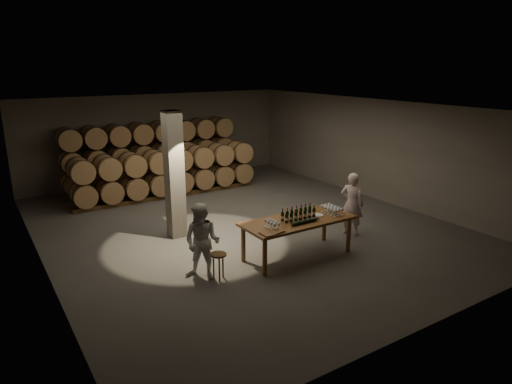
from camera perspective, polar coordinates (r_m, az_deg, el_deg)
room at (r=11.50m, az=-10.17°, el=2.06°), size 12.00×12.00×12.00m
tasting_table at (r=10.35m, az=5.24°, el=-3.97°), size 2.60×1.10×0.90m
barrel_stack_back at (r=16.59m, az=-12.92°, el=4.71°), size 6.26×0.95×2.31m
barrel_stack_front at (r=15.38m, az=-11.03°, el=2.55°), size 6.26×0.95×1.57m
bottle_cluster at (r=10.33m, az=5.32°, el=-2.80°), size 0.85×0.22×0.30m
lying_bottles at (r=10.07m, az=6.10°, el=-3.72°), size 0.76×0.08×0.08m
glass_cluster_left at (r=9.73m, az=2.03°, el=-3.83°), size 0.19×0.41×0.17m
glass_cluster_right at (r=10.79m, az=9.47°, el=-2.00°), size 0.31×0.53×0.18m
plate at (r=10.64m, az=7.67°, el=-2.87°), size 0.28×0.28×0.02m
notebook_near at (r=9.53m, az=2.61°, el=-4.96°), size 0.30×0.26×0.03m
notebook_corner at (r=9.41m, az=1.44°, el=-5.23°), size 0.25×0.32×0.03m
pen at (r=9.56m, az=3.35°, el=-4.97°), size 0.15×0.04×0.01m
stool at (r=9.42m, az=-4.72°, el=-8.26°), size 0.34×0.34×0.56m
person_man at (r=11.90m, az=11.90°, el=-1.47°), size 0.64×0.71×1.64m
person_woman at (r=9.36m, az=-6.74°, el=-6.20°), size 0.97×0.99×1.60m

